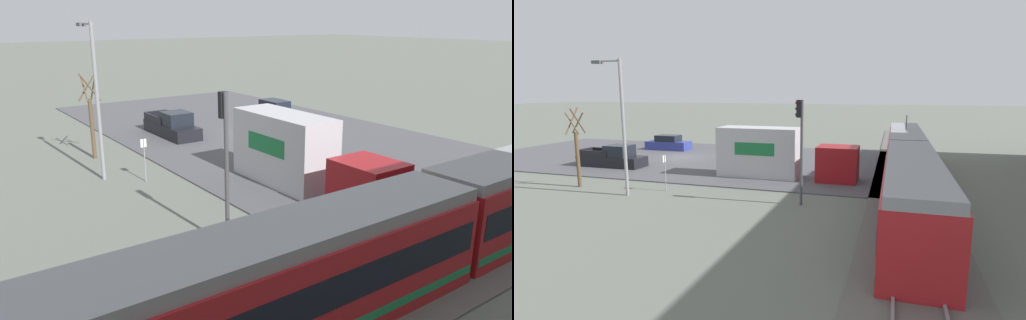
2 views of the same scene
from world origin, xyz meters
The scene contains 10 objects.
ground_plane centered at (0.00, 0.00, 0.00)m, with size 320.00×320.00×0.00m, color #60665B.
road_surface centered at (0.00, 0.00, 0.04)m, with size 19.40×39.84×0.08m.
light_rail_tram centered at (7.09, 20.16, 1.63)m, with size 28.98×2.58×4.33m.
box_truck centered at (5.75, 11.24, 1.74)m, with size 2.34×10.13×3.61m.
pickup_truck centered at (5.74, -3.11, 0.77)m, with size 1.95×5.72×1.82m.
sedan_car_0 centered at (-4.13, -3.87, 0.72)m, with size 1.85×4.72×1.56m.
traffic_light_pole centered at (12.08, 14.37, 3.74)m, with size 0.28×0.47×5.84m.
street_tree centered at (12.25, -0.62, 2.38)m, with size 1.23×1.02×5.23m.
street_lamp_near_crossing centered at (13.20, 3.62, 4.71)m, with size 0.36×1.95×8.17m.
no_parking_sign centered at (11.53, 5.46, 1.40)m, with size 0.32×0.08×2.30m.
Camera 1 is at (21.23, 29.21, 8.35)m, focal length 35.00 mm.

